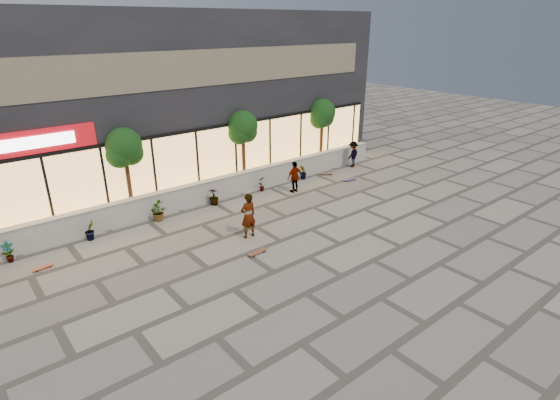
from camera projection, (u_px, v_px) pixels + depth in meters
ground at (309, 257)px, 15.87m from camera, size 80.00×80.00×0.00m
planter_wall at (209, 190)px, 20.70m from camera, size 22.00×0.42×1.04m
retail_building at (152, 97)px, 23.23m from camera, size 24.00×9.17×8.50m
shrub_a at (8, 252)px, 15.39m from camera, size 0.43×0.29×0.81m
shrub_b at (90, 230)px, 17.03m from camera, size 0.57×0.57×0.81m
shrub_c at (157, 212)px, 18.66m from camera, size 0.68×0.77×0.81m
shrub_d at (214, 196)px, 20.29m from camera, size 0.64×0.64×0.81m
shrub_e at (262, 183)px, 21.93m from camera, size 0.46×0.35×0.81m
shrub_f at (303, 172)px, 23.56m from camera, size 0.55×0.57×0.81m
tree_midwest at (124, 150)px, 18.23m from camera, size 1.60×1.50×3.92m
tree_mideast at (243, 129)px, 21.73m from camera, size 1.60×1.50×3.92m
tree_east at (322, 115)px, 24.94m from camera, size 1.60×1.50×3.92m
skater_center at (248, 216)px, 17.03m from camera, size 0.68×0.45×1.84m
skater_right_near at (295, 177)px, 21.67m from camera, size 0.93×0.39×1.59m
skater_right_far at (353, 154)px, 25.50m from camera, size 1.09×0.78×1.52m
skateboard_center at (258, 252)px, 16.06m from camera, size 0.82×0.26×0.10m
skateboard_left at (43, 267)px, 15.08m from camera, size 0.72×0.27×0.09m
skateboard_right_near at (326, 174)px, 24.38m from camera, size 0.75×0.60×0.09m
skateboard_right_far at (350, 179)px, 23.47m from camera, size 0.83×0.33×0.10m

